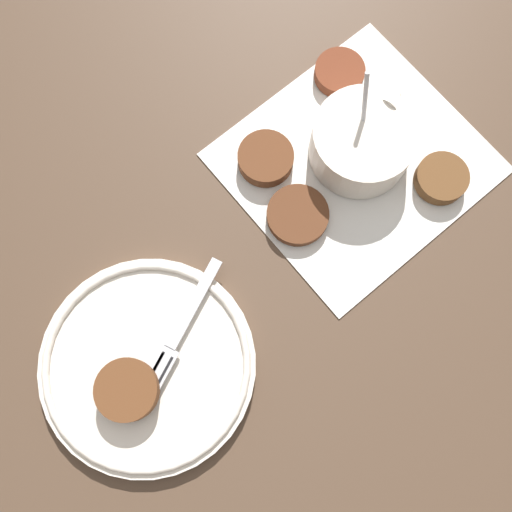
{
  "coord_description": "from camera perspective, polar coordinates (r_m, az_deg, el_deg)",
  "views": [
    {
      "loc": [
        -0.28,
        -0.1,
        0.64
      ],
      "look_at": [
        -0.16,
        -0.0,
        0.02
      ],
      "focal_mm": 42.0,
      "sensor_mm": 36.0,
      "label": 1
    }
  ],
  "objects": [
    {
      "name": "ground_plane",
      "position": [
        0.7,
        8.22,
        9.69
      ],
      "size": [
        4.0,
        4.0,
        0.0
      ],
      "primitive_type": "plane",
      "color": "#4C3828"
    },
    {
      "name": "fritter_2",
      "position": [
        0.74,
        7.95,
        16.91
      ],
      "size": [
        0.06,
        0.06,
        0.02
      ],
      "color": "brown",
      "rests_on": "napkin"
    },
    {
      "name": "fritter_0",
      "position": [
        0.68,
        0.93,
        9.26
      ],
      "size": [
        0.06,
        0.06,
        0.02
      ],
      "color": "brown",
      "rests_on": "napkin"
    },
    {
      "name": "fritter_3",
      "position": [
        0.66,
        3.99,
        3.91
      ],
      "size": [
        0.07,
        0.07,
        0.01
      ],
      "color": "#57311D",
      "rests_on": "napkin"
    },
    {
      "name": "fork",
      "position": [
        0.63,
        -8.18,
        -8.59
      ],
      "size": [
        0.17,
        0.06,
        0.0
      ],
      "color": "silver",
      "rests_on": "serving_plate"
    },
    {
      "name": "napkin",
      "position": [
        0.7,
        9.4,
        8.78
      ],
      "size": [
        0.31,
        0.29,
        0.0
      ],
      "color": "silver",
      "rests_on": "ground_plane"
    },
    {
      "name": "fritter_1",
      "position": [
        0.7,
        17.24,
        7.07
      ],
      "size": [
        0.06,
        0.06,
        0.02
      ],
      "color": "brown",
      "rests_on": "napkin"
    },
    {
      "name": "sauce_bowl",
      "position": [
        0.68,
        10.06,
        10.55
      ],
      "size": [
        0.12,
        0.11,
        0.11
      ],
      "color": "silver",
      "rests_on": "napkin"
    },
    {
      "name": "serving_plate",
      "position": [
        0.64,
        -10.31,
        -10.18
      ],
      "size": [
        0.23,
        0.23,
        0.02
      ],
      "color": "silver",
      "rests_on": "ground_plane"
    },
    {
      "name": "fritter_on_plate",
      "position": [
        0.62,
        -12.17,
        -12.36
      ],
      "size": [
        0.06,
        0.06,
        0.02
      ],
      "color": "brown",
      "rests_on": "serving_plate"
    }
  ]
}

